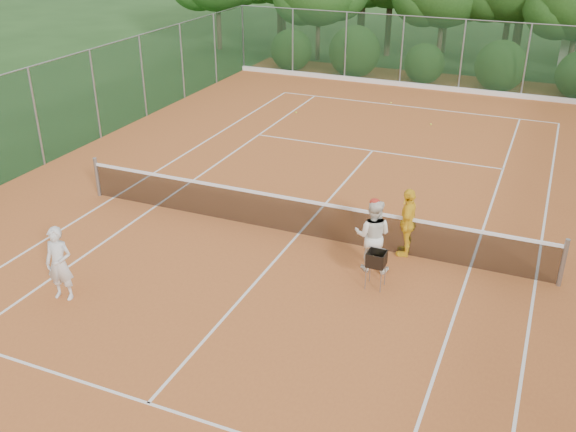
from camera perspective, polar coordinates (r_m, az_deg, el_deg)
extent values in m
plane|color=#1E4117|center=(15.64, 0.92, -1.70)|extent=(120.00, 120.00, 0.00)
cube|color=#B6602A|center=(15.63, 0.92, -1.67)|extent=(18.00, 36.00, 0.02)
cylinder|color=gray|center=(18.26, -16.60, 3.35)|extent=(0.10, 0.10, 1.10)
cylinder|color=gray|center=(14.50, 23.26, -3.84)|extent=(0.10, 0.10, 1.10)
cube|color=black|center=(15.42, 0.93, -0.12)|extent=(11.87, 0.03, 0.86)
cube|color=white|center=(15.22, 0.95, 1.45)|extent=(11.87, 0.04, 0.07)
imported|color=silver|center=(13.60, -19.66, -4.01)|extent=(0.63, 0.47, 1.58)
imported|color=white|center=(13.91, 7.54, -1.71)|extent=(0.87, 0.71, 1.67)
ellipsoid|color=#B42518|center=(13.56, 7.73, 1.26)|extent=(0.22, 0.22, 0.14)
imported|color=yellow|center=(14.66, 10.59, -0.52)|extent=(0.48, 0.98, 1.62)
cylinder|color=gray|center=(13.45, 6.91, -5.50)|extent=(0.02, 0.02, 0.53)
cylinder|color=gray|center=(13.65, 8.62, -5.10)|extent=(0.02, 0.02, 0.53)
cube|color=black|center=(13.34, 7.87, -3.77)|extent=(0.36, 0.36, 0.31)
sphere|color=#B4CF30|center=(24.99, 0.72, 9.20)|extent=(0.07, 0.07, 0.07)
sphere|color=yellow|center=(26.60, 9.14, 9.91)|extent=(0.07, 0.07, 0.07)
sphere|color=#DAF037|center=(24.14, 12.59, 7.96)|extent=(0.07, 0.07, 0.07)
cube|color=white|center=(26.28, 10.92, 9.51)|extent=(11.03, 0.06, 0.01)
cube|color=white|center=(18.20, -15.28, 1.56)|extent=(0.06, 23.77, 0.01)
cube|color=white|center=(14.74, 21.16, -5.39)|extent=(0.06, 23.77, 0.01)
cube|color=white|center=(17.43, -11.68, 0.86)|extent=(0.06, 23.77, 0.01)
cube|color=white|center=(14.78, 15.88, -4.46)|extent=(0.06, 23.77, 0.01)
cube|color=white|center=(21.20, 7.52, 5.77)|extent=(8.23, 0.06, 0.01)
cube|color=white|center=(10.99, -12.33, -15.95)|extent=(8.23, 0.06, 0.01)
cube|color=white|center=(15.63, 0.92, -1.63)|extent=(0.06, 12.80, 0.01)
cube|color=#19381E|center=(28.90, 12.63, 13.90)|extent=(18.00, 0.02, 3.00)
cylinder|color=gray|center=(31.77, -4.02, 15.49)|extent=(0.07, 0.07, 3.00)
cylinder|color=gray|center=(31.77, -4.02, 15.49)|extent=(0.07, 0.07, 3.00)
cylinder|color=brown|center=(36.82, -6.21, 17.41)|extent=(0.26, 0.26, 3.75)
cylinder|color=brown|center=(36.79, -0.74, 18.05)|extent=(0.30, 0.30, 4.40)
cylinder|color=brown|center=(33.93, 2.68, 16.33)|extent=(0.22, 0.22, 3.20)
cylinder|color=brown|center=(35.30, 9.00, 17.50)|extent=(0.31, 0.31, 4.50)
cylinder|color=brown|center=(33.30, 13.42, 15.76)|extent=(0.24, 0.24, 3.50)
cylinder|color=brown|center=(33.36, 18.87, 15.66)|extent=(0.28, 0.28, 4.10)
cylinder|color=brown|center=(32.13, 23.99, 13.85)|extent=(0.23, 0.23, 3.40)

